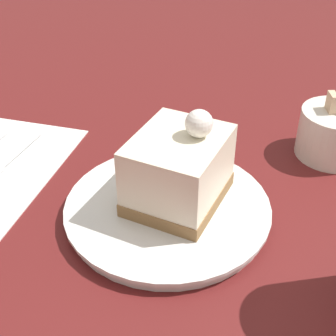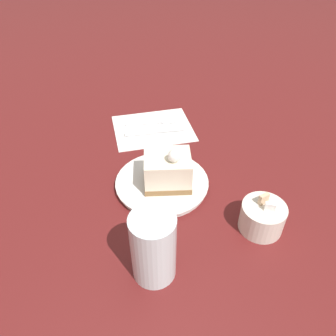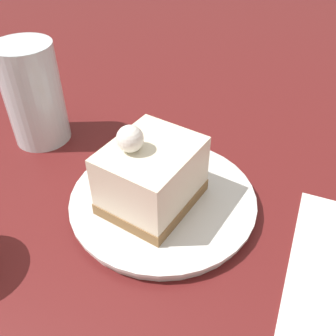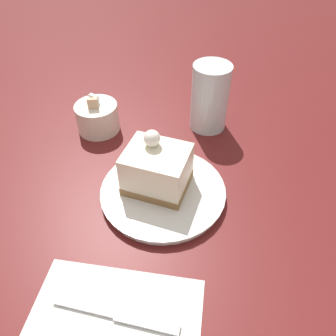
# 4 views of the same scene
# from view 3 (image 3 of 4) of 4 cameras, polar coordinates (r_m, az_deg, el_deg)

# --- Properties ---
(ground_plane) EXTENTS (4.00, 4.00, 0.00)m
(ground_plane) POSITION_cam_3_polar(r_m,az_deg,el_deg) (0.45, 5.52, -3.74)
(ground_plane) COLOR #5B1919
(plate) EXTENTS (0.21, 0.21, 0.01)m
(plate) POSITION_cam_3_polar(r_m,az_deg,el_deg) (0.43, -0.75, -4.90)
(plate) COLOR silver
(plate) RESTS_ON ground_plane
(cake_slice) EXTENTS (0.10, 0.11, 0.10)m
(cake_slice) POSITION_cam_3_polar(r_m,az_deg,el_deg) (0.40, -2.61, -1.09)
(cake_slice) COLOR olive
(cake_slice) RESTS_ON plate
(drinking_glass) EXTENTS (0.08, 0.08, 0.14)m
(drinking_glass) POSITION_cam_3_polar(r_m,az_deg,el_deg) (0.54, -19.82, 10.49)
(drinking_glass) COLOR silver
(drinking_glass) RESTS_ON ground_plane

